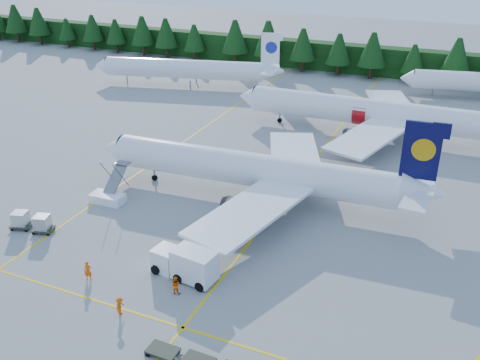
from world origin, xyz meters
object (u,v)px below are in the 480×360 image
at_px(airliner_navy, 245,169).
at_px(service_truck, 184,262).
at_px(airliner_red, 357,111).
at_px(airstairs, 109,195).

relative_size(airliner_navy, service_truck, 6.14).
height_order(airliner_navy, airliner_red, airliner_red).
relative_size(airliner_navy, airliner_red, 0.98).
bearing_deg(airstairs, service_truck, -34.13).
height_order(airliner_red, service_truck, airliner_red).
relative_size(airliner_red, service_truck, 6.24).
height_order(airliner_red, airstairs, airliner_red).
bearing_deg(service_truck, airstairs, 155.57).
xyz_separation_m(airliner_red, airstairs, (-21.44, -34.43, -2.80)).
bearing_deg(airliner_red, service_truck, -98.09).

